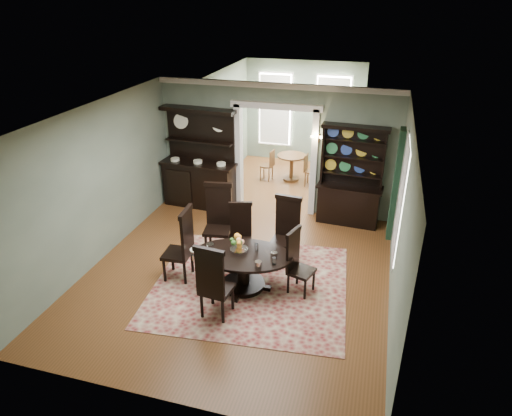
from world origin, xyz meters
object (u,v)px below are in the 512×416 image
at_px(sideboard, 200,173).
at_px(welsh_dresser, 350,189).
at_px(dining_table, 243,264).
at_px(parlor_table, 291,164).

relative_size(sideboard, welsh_dresser, 1.06).
height_order(dining_table, sideboard, sideboard).
relative_size(dining_table, welsh_dresser, 0.83).
xyz_separation_m(dining_table, welsh_dresser, (1.54, 3.07, 0.33)).
bearing_deg(parlor_table, welsh_dresser, -50.24).
xyz_separation_m(welsh_dresser, parlor_table, (-1.75, 2.10, -0.33)).
distance_m(dining_table, welsh_dresser, 3.45).
height_order(dining_table, welsh_dresser, welsh_dresser).
relative_size(sideboard, parlor_table, 3.03).
xyz_separation_m(sideboard, welsh_dresser, (3.56, 0.03, -0.02)).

